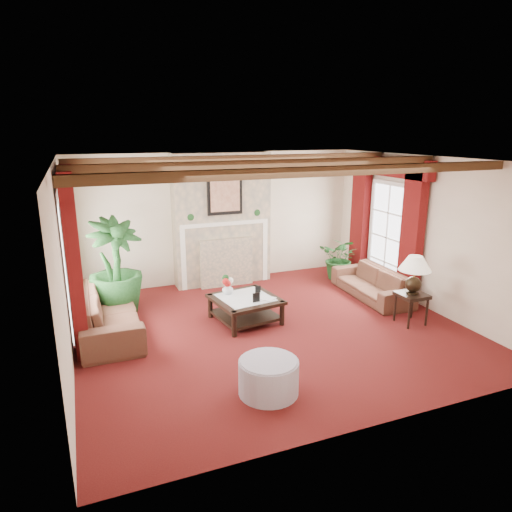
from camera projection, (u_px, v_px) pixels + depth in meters
name	position (u px, v px, depth m)	size (l,w,h in m)	color
floor	(271.00, 328.00, 7.43)	(6.00, 6.00, 0.00)	#3E0B0C
ceiling	(272.00, 160.00, 6.72)	(6.00, 6.00, 0.00)	white
back_wall	(219.00, 218.00, 9.54)	(6.00, 0.02, 2.70)	beige
left_wall	(63.00, 269.00, 6.01)	(0.02, 5.50, 2.70)	beige
right_wall	(425.00, 233.00, 8.14)	(0.02, 5.50, 2.70)	beige
ceiling_beams	(272.00, 164.00, 6.73)	(6.00, 3.00, 0.12)	#3A2312
fireplace	(221.00, 152.00, 9.00)	(2.00, 0.52, 2.70)	tan
french_door_left	(60.00, 200.00, 6.71)	(0.10, 1.10, 2.16)	white
french_door_right	(392.00, 183.00, 8.82)	(0.10, 1.10, 2.16)	white
curtains_left	(65.00, 171.00, 6.64)	(0.20, 2.40, 2.55)	#460909
curtains_right	(389.00, 161.00, 8.67)	(0.20, 2.40, 2.55)	#460909
sofa_left	(108.00, 305.00, 7.23)	(0.70, 2.29, 0.89)	#3D1018
sofa_right	(372.00, 278.00, 8.77)	(0.62, 1.90, 0.74)	#3D1018
potted_palm	(117.00, 287.00, 7.99)	(1.56, 1.93, 0.95)	black
small_plant	(340.00, 263.00, 9.81)	(1.26, 1.25, 0.73)	black
coffee_table	(245.00, 309.00, 7.67)	(1.02, 1.02, 0.42)	black
side_table	(411.00, 308.00, 7.58)	(0.45, 0.45, 0.52)	black
ottoman	(269.00, 377.00, 5.55)	(0.74, 0.74, 0.43)	#948DA0
table_lamp	(414.00, 274.00, 7.42)	(0.52, 0.52, 0.66)	black
flower_vase	(228.00, 289.00, 7.76)	(0.23, 0.23, 0.19)	silver
book	(263.00, 293.00, 7.43)	(0.19, 0.15, 0.29)	black
photo_frame_a	(256.00, 298.00, 7.39)	(0.12, 0.02, 0.17)	black
photo_frame_b	(258.00, 289.00, 7.83)	(0.10, 0.02, 0.13)	black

